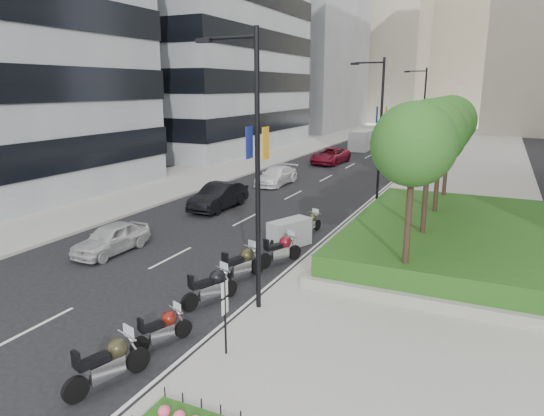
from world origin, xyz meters
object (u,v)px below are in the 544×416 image
Objects in this scene: lamp_post_0 at (253,160)px; motorcycle_1 at (163,329)px; motorcycle_6 at (310,223)px; car_b at (219,196)px; motorcycle_0 at (109,362)px; delivery_van at (362,141)px; car_c at (276,176)px; motorcycle_5 at (289,234)px; lamp_post_1 at (378,124)px; motorcycle_3 at (242,264)px; parking_sign at (225,310)px; car_d at (330,156)px; lamp_post_2 at (422,111)px; motorcycle_4 at (281,250)px; motorcycle_2 at (211,287)px; car_a at (111,238)px.

lamp_post_0 is 4.69× the size of motorcycle_1.
car_b is (-6.89, 2.49, 0.24)m from motorcycle_6.
delivery_van is at bearing 24.08° from motorcycle_0.
delivery_van reaches higher than car_c.
motorcycle_5 is at bearing 17.31° from motorcycle_0.
motorcycle_0 is at bearing -157.20° from motorcycle_5.
lamp_post_0 reaches higher than motorcycle_6.
lamp_post_1 reaches higher than motorcycle_3.
parking_sign is 0.46× the size of car_d.
lamp_post_2 is 3.76× the size of motorcycle_3.
parking_sign reaches higher than motorcycle_3.
motorcycle_5 is 8.38m from car_b.
motorcycle_4 is at bearing -44.05° from car_b.
motorcycle_4 is (-0.98, -12.63, -4.45)m from lamp_post_1.
motorcycle_3 is 1.18× the size of motorcycle_6.
lamp_post_1 is 4.11× the size of motorcycle_2.
motorcycle_1 is 0.95× the size of motorcycle_6.
lamp_post_0 is at bearing -72.09° from car_d.
motorcycle_2 is 0.94× the size of motorcycle_5.
delivery_van is at bearing 89.13° from car_b.
lamp_post_0 reaches higher than parking_sign.
delivery_van is (0.04, 11.72, 0.30)m from car_d.
parking_sign reaches higher than car_b.
car_b is 20.15m from car_d.
motorcycle_5 is 0.43× the size of car_d.
car_d is at bearing 103.78° from parking_sign.
lamp_post_0 is at bearing -90.00° from lamp_post_1.
lamp_post_1 reaches higher than motorcycle_4.
motorcycle_0 is 49.05m from delivery_van.
lamp_post_2 is at bearing 63.02° from car_c.
car_b reaches higher than motorcycle_5.
motorcycle_1 is at bearing -156.94° from motorcycle_5.
car_d is at bearing 26.50° from motorcycle_0.
car_b reaches higher than car_c.
motorcycle_4 is at bearing 102.59° from lamp_post_0.
car_b is at bearing 90.05° from car_a.
car_c is at bearing 50.09° from motorcycle_4.
parking_sign is at bearing -24.47° from motorcycle_0.
motorcycle_4 is at bearing 15.46° from car_a.
motorcycle_2 is at bearing -162.47° from motorcycle_4.
car_b is at bearing 121.76° from parking_sign.
motorcycle_2 is 32.41m from car_d.
lamp_post_0 is 3.76× the size of motorcycle_3.
motorcycle_1 is (-1.33, -20.17, -4.53)m from lamp_post_1.
lamp_post_2 is at bearing 27.46° from car_d.
motorcycle_3 is at bearing -92.80° from lamp_post_2.
motorcycle_1 is 0.35× the size of car_d.
motorcycle_4 is 0.45× the size of car_b.
lamp_post_0 reaches higher than car_c.
parking_sign reaches higher than motorcycle_5.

